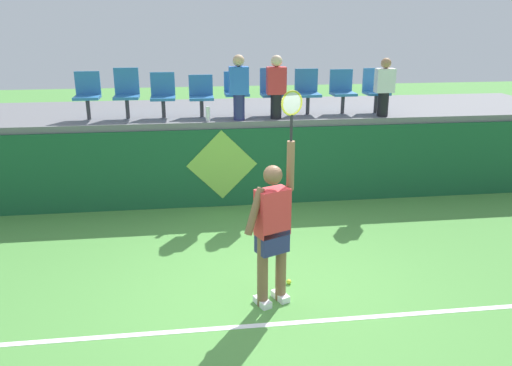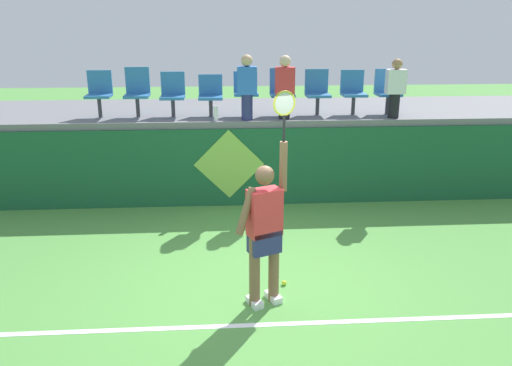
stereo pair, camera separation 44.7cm
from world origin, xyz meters
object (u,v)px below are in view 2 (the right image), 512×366
tennis_ball (284,283)px  spectator_2 (247,86)px  stadium_chair_0 (99,91)px  stadium_chair_4 (246,90)px  stadium_chair_1 (137,90)px  stadium_chair_3 (211,94)px  water_bottle (216,113)px  stadium_chair_6 (317,90)px  stadium_chair_7 (353,90)px  tennis_player (265,228)px  stadium_chair_2 (173,92)px  spectator_1 (395,87)px  stadium_chair_8 (387,89)px  spectator_0 (285,86)px  stadium_chair_5 (282,90)px

tennis_ball → spectator_2: size_ratio=0.06×
stadium_chair_0 → stadium_chair_4: size_ratio=1.05×
stadium_chair_1 → stadium_chair_3: (1.34, -0.01, -0.07)m
water_bottle → stadium_chair_0: bearing=166.2°
stadium_chair_6 → stadium_chair_7: bearing=-0.2°
tennis_player → stadium_chair_7: size_ratio=3.14×
tennis_ball → stadium_chair_2: (-1.66, 3.69, 1.95)m
tennis_player → stadium_chair_0: tennis_player is taller
stadium_chair_2 → stadium_chair_6: (2.69, 0.00, 0.02)m
stadium_chair_6 → spectator_2: bearing=-160.7°
spectator_1 → water_bottle: bearing=-178.7°
tennis_player → spectator_2: 3.81m
tennis_ball → stadium_chair_3: (-0.96, 3.69, 1.93)m
stadium_chair_7 → spectator_1: 0.80m
water_bottle → stadium_chair_1: size_ratio=0.30×
stadium_chair_4 → spectator_1: 2.72m
stadium_chair_8 → stadium_chair_0: bearing=-180.0°
stadium_chair_7 → stadium_chair_3: bearing=-179.9°
stadium_chair_1 → spectator_2: spectator_2 is taller
stadium_chair_3 → tennis_player: bearing=-80.6°
spectator_1 → spectator_2: bearing=-179.6°
water_bottle → stadium_chair_7: (2.58, 0.52, 0.32)m
stadium_chair_4 → stadium_chair_6: 1.34m
tennis_ball → spectator_0: bearing=83.6°
water_bottle → spectator_2: bearing=5.6°
water_bottle → stadium_chair_1: bearing=159.7°
stadium_chair_6 → stadium_chair_1: bearing=179.9°
stadium_chair_2 → spectator_1: spectator_1 is taller
stadium_chair_8 → stadium_chair_4: bearing=-179.8°
stadium_chair_5 → stadium_chair_8: bearing=-0.1°
stadium_chair_6 → water_bottle: bearing=-164.6°
stadium_chair_6 → stadium_chair_7: size_ratio=1.02×
stadium_chair_7 → stadium_chair_8: 0.65m
stadium_chair_4 → stadium_chair_7: bearing=0.2°
tennis_player → stadium_chair_6: 4.42m
stadium_chair_5 → stadium_chair_0: bearing=-179.9°
tennis_ball → stadium_chair_8: bearing=57.3°
tennis_ball → stadium_chair_2: bearing=114.2°
tennis_ball → stadium_chair_5: stadium_chair_5 is taller
stadium_chair_1 → spectator_2: (1.99, -0.47, 0.12)m
stadium_chair_6 → stadium_chair_5: bearing=180.0°
stadium_chair_3 → stadium_chair_8: (3.33, 0.01, 0.04)m
water_bottle → spectator_1: size_ratio=0.25×
stadium_chair_3 → spectator_0: (1.33, -0.41, 0.18)m
stadium_chair_2 → spectator_2: bearing=-19.2°
spectator_1 → stadium_chair_4: bearing=170.6°
stadium_chair_3 → spectator_1: (3.33, -0.44, 0.14)m
water_bottle → stadium_chair_0: (-2.12, 0.52, 0.34)m
stadium_chair_7 → tennis_ball: bearing=-114.9°
stadium_chair_2 → tennis_ball: bearing=-65.8°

